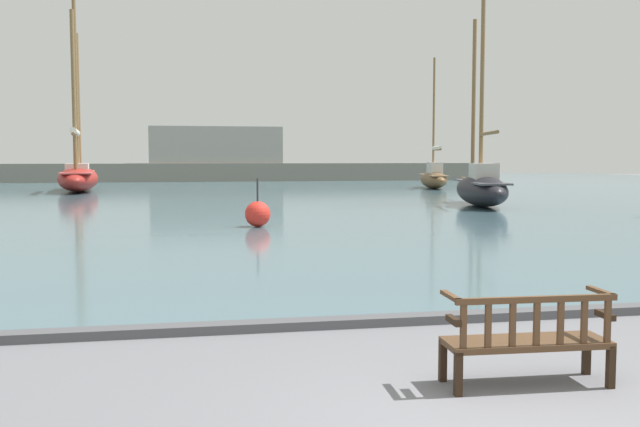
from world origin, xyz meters
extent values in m
cube|color=#476670|center=(0.00, 44.00, 0.04)|extent=(100.00, 80.00, 0.08)
cube|color=#4C4C50|center=(0.00, 3.85, 0.06)|extent=(40.00, 0.30, 0.12)
cube|color=black|center=(-0.10, 1.45, 0.21)|extent=(0.07, 0.07, 0.42)
cube|color=black|center=(1.43, 1.38, 0.21)|extent=(0.07, 0.07, 0.42)
cube|color=black|center=(-0.12, 1.00, 0.21)|extent=(0.07, 0.07, 0.42)
cube|color=black|center=(1.41, 0.93, 0.21)|extent=(0.07, 0.07, 0.42)
cube|color=#4C331E|center=(0.65, 1.19, 0.42)|extent=(1.62, 0.59, 0.06)
cube|color=#4C331E|center=(0.64, 0.97, 0.89)|extent=(1.60, 0.12, 0.06)
cube|color=#4C331E|center=(-0.07, 1.00, 0.66)|extent=(0.06, 0.04, 0.41)
cube|color=#4C331E|center=(0.16, 0.99, 0.66)|extent=(0.06, 0.04, 0.41)
cube|color=#4C331E|center=(0.40, 0.98, 0.66)|extent=(0.06, 0.04, 0.41)
cube|color=#4C331E|center=(0.64, 0.97, 0.66)|extent=(0.06, 0.04, 0.41)
cube|color=#4C331E|center=(0.88, 0.96, 0.66)|extent=(0.06, 0.04, 0.41)
cube|color=#4C331E|center=(1.12, 0.95, 0.66)|extent=(0.06, 0.04, 0.41)
cube|color=#4C331E|center=(1.36, 0.94, 0.66)|extent=(0.06, 0.04, 0.41)
cube|color=black|center=(-0.12, 1.13, 0.69)|extent=(0.07, 0.30, 0.06)
cube|color=#4C331E|center=(-0.12, 1.22, 0.90)|extent=(0.08, 0.47, 0.04)
cube|color=black|center=(1.42, 1.07, 0.69)|extent=(0.07, 0.30, 0.06)
cube|color=#4C331E|center=(1.42, 1.16, 0.90)|extent=(0.08, 0.47, 0.04)
ellipsoid|color=black|center=(10.28, 24.13, 0.76)|extent=(3.28, 7.16, 1.36)
cube|color=#4C4C51|center=(10.28, 24.13, 1.14)|extent=(2.66, 6.25, 0.08)
cube|color=beige|center=(10.17, 23.62, 1.57)|extent=(1.34, 1.86, 0.78)
cylinder|color=brown|center=(10.32, 24.30, 5.77)|extent=(0.18, 0.18, 9.20)
cylinder|color=brown|center=(9.96, 22.71, 3.21)|extent=(0.85, 3.20, 0.14)
cylinder|color=brown|center=(10.74, 26.16, 4.85)|extent=(0.18, 0.18, 7.35)
cylinder|color=brown|center=(11.19, 28.20, 1.16)|extent=(0.45, 1.41, 0.14)
ellipsoid|color=maroon|center=(-8.97, 41.68, 0.85)|extent=(3.32, 10.19, 1.55)
cube|color=#C6514C|center=(-8.97, 41.68, 1.28)|extent=(2.61, 8.94, 0.08)
cube|color=beige|center=(-8.90, 40.93, 1.58)|extent=(1.57, 2.80, 0.51)
cylinder|color=brown|center=(-8.99, 41.93, 7.14)|extent=(0.24, 0.24, 11.64)
cylinder|color=brown|center=(-8.75, 39.27, 3.51)|extent=(0.68, 5.33, 0.19)
cylinder|color=silver|center=(-8.75, 39.27, 3.70)|extent=(0.83, 4.81, 0.38)
cylinder|color=brown|center=(-9.25, 44.67, 5.83)|extent=(0.24, 0.24, 9.03)
cylinder|color=brown|center=(-8.72, 38.94, 6.04)|extent=(0.24, 0.24, 9.44)
cylinder|color=brown|center=(-9.53, 47.73, 1.30)|extent=(0.39, 2.15, 0.19)
ellipsoid|color=brown|center=(14.38, 41.34, 0.66)|extent=(2.49, 6.14, 1.17)
cube|color=#997A5B|center=(14.38, 41.34, 0.98)|extent=(2.00, 5.37, 0.08)
cube|color=beige|center=(14.30, 40.90, 1.45)|extent=(1.11, 1.87, 0.84)
cylinder|color=brown|center=(14.40, 41.49, 4.99)|extent=(0.15, 0.15, 7.93)
cylinder|color=brown|center=(14.18, 40.19, 2.71)|extent=(0.57, 2.62, 0.12)
cylinder|color=silver|center=(14.18, 40.19, 2.83)|extent=(0.64, 2.38, 0.24)
sphere|color=red|center=(-0.33, 16.66, 0.47)|extent=(0.79, 0.79, 0.79)
cylinder|color=#2D2D33|center=(-0.33, 16.66, 1.22)|extent=(0.06, 0.06, 0.70)
cube|color=slate|center=(0.00, 58.47, 0.83)|extent=(53.36, 2.40, 1.67)
cube|color=gray|center=(0.47, 58.47, 3.28)|extent=(11.56, 2.00, 3.22)
camera|label=1|loc=(-2.62, -5.12, 2.22)|focal=40.00mm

